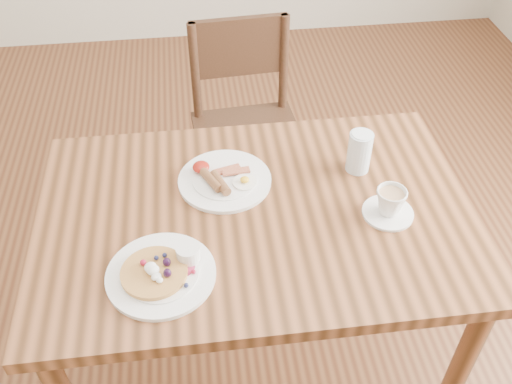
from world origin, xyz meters
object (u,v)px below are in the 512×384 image
at_px(chair_far, 246,123).
at_px(teacup_saucer, 390,204).
at_px(dining_table, 256,235).
at_px(water_glass, 359,152).
at_px(pancake_plate, 162,272).
at_px(breakfast_plate, 223,179).

bearing_deg(chair_far, teacup_saucer, 105.69).
xyz_separation_m(dining_table, water_glass, (0.32, 0.14, 0.16)).
bearing_deg(pancake_plate, water_glass, 30.14).
bearing_deg(water_glass, dining_table, -156.48).
bearing_deg(teacup_saucer, dining_table, 170.82).
xyz_separation_m(pancake_plate, water_glass, (0.58, 0.33, 0.05)).
bearing_deg(water_glass, chair_far, 112.76).
bearing_deg(breakfast_plate, dining_table, -58.54).
distance_m(teacup_saucer, water_glass, 0.20).
relative_size(dining_table, pancake_plate, 4.44).
xyz_separation_m(teacup_saucer, water_glass, (-0.03, 0.20, 0.03)).
height_order(chair_far, water_glass, chair_far).
height_order(chair_far, breakfast_plate, chair_far).
xyz_separation_m(pancake_plate, breakfast_plate, (0.18, 0.32, -0.00)).
relative_size(dining_table, breakfast_plate, 4.44).
height_order(teacup_saucer, water_glass, water_glass).
relative_size(pancake_plate, water_glass, 2.13).
distance_m(dining_table, water_glass, 0.39).
distance_m(dining_table, teacup_saucer, 0.38).
height_order(dining_table, chair_far, chair_far).
bearing_deg(dining_table, chair_far, 85.69).
bearing_deg(chair_far, pancake_plate, 67.74).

